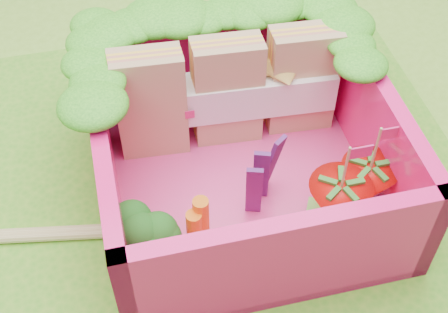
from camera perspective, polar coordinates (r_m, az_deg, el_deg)
name	(u,v)px	position (r m, az deg, el deg)	size (l,w,h in m)	color
ground	(206,203)	(2.99, -1.61, -4.27)	(14.00, 14.00, 0.00)	#76B533
placemat	(206,201)	(2.98, -1.62, -4.09)	(2.60, 2.60, 0.03)	#51AA26
bento_floor	(243,184)	(3.00, 1.74, -2.55)	(1.30, 1.30, 0.05)	#DF3882
bento_box	(244,149)	(2.81, 1.85, 0.67)	(1.30, 1.30, 0.55)	#FE1571
lettuce_ruffle	(219,24)	(2.94, -0.47, 12.04)	(1.43, 0.83, 0.11)	#218217
sandwich_stack	(228,92)	(2.99, 0.41, 5.94)	(1.08, 0.24, 0.58)	tan
broccoli	(145,236)	(2.59, -7.25, -7.24)	(0.34, 0.34, 0.26)	#71AE54
carrot_sticks	(198,226)	(2.66, -2.36, -6.35)	(0.11, 0.10, 0.28)	orange
purple_wedges	(262,176)	(2.75, 3.51, -1.82)	(0.19, 0.18, 0.38)	#531B5E
strawberry_left	(337,205)	(2.75, 10.31, -4.42)	(0.27, 0.27, 0.51)	red
strawberry_right	(366,185)	(2.86, 12.87, -2.53)	(0.26, 0.26, 0.50)	red
snap_peas	(342,202)	(2.92, 10.76, -4.13)	(0.54, 0.55, 0.05)	green
chopsticks	(3,236)	(2.99, -19.56, -6.88)	(2.27, 0.45, 0.05)	tan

